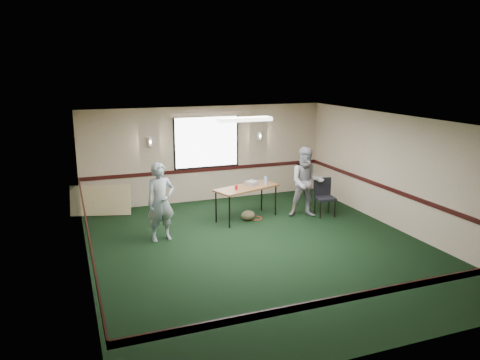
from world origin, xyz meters
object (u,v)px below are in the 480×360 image
object	(u,v)px
folding_table	(247,189)
conference_chair	(324,194)
projector	(252,183)
person_right	(307,182)
person_left	(161,202)

from	to	relation	value
folding_table	conference_chair	world-z (taller)	conference_chair
folding_table	projector	xyz separation A→B (m)	(0.20, 0.16, 0.11)
folding_table	projector	size ratio (longest dim) A/B	6.13
conference_chair	folding_table	bearing A→B (deg)	178.16
folding_table	person_right	world-z (taller)	person_right
conference_chair	person_left	size ratio (longest dim) A/B	0.55
person_left	person_right	bearing A→B (deg)	-4.70
folding_table	person_left	xyz separation A→B (m)	(-2.31, -0.71, 0.10)
folding_table	person_left	distance (m)	2.42
folding_table	conference_chair	bearing A→B (deg)	-30.10
projector	person_left	xyz separation A→B (m)	(-2.51, -0.87, -0.01)
folding_table	person_right	size ratio (longest dim) A/B	0.99
folding_table	person_left	world-z (taller)	person_left
folding_table	conference_chair	xyz separation A→B (m)	(2.01, -0.38, -0.21)
conference_chair	projector	bearing A→B (deg)	172.32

